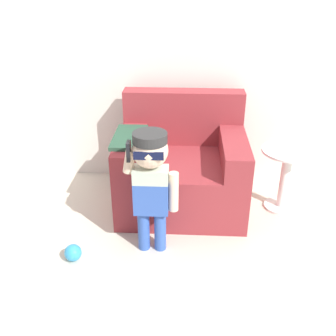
# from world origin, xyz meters

# --- Properties ---
(ground_plane) EXTENTS (10.00, 10.00, 0.00)m
(ground_plane) POSITION_xyz_m (0.00, 0.00, 0.00)
(ground_plane) COLOR beige
(wall_back) EXTENTS (10.00, 0.05, 2.60)m
(wall_back) POSITION_xyz_m (0.00, 0.72, 1.30)
(wall_back) COLOR silver
(wall_back) RESTS_ON ground_plane
(armchair) EXTENTS (1.04, 0.86, 0.91)m
(armchair) POSITION_xyz_m (0.04, 0.21, 0.33)
(armchair) COLOR maroon
(armchair) RESTS_ON ground_plane
(person_child) EXTENTS (0.37, 0.28, 0.90)m
(person_child) POSITION_xyz_m (-0.15, -0.43, 0.60)
(person_child) COLOR #3356AD
(person_child) RESTS_ON ground_plane
(side_table) EXTENTS (0.43, 0.43, 0.54)m
(side_table) POSITION_xyz_m (0.89, 0.17, 0.32)
(side_table) COLOR white
(side_table) RESTS_ON ground_plane
(toy_ball) EXTENTS (0.12, 0.12, 0.12)m
(toy_ball) POSITION_xyz_m (-0.69, -0.59, 0.06)
(toy_ball) COLOR #3399D1
(toy_ball) RESTS_ON ground_plane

